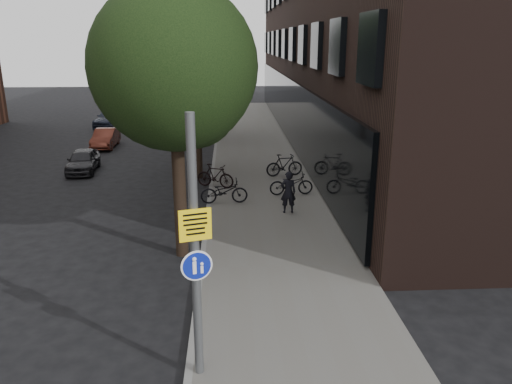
{
  "coord_description": "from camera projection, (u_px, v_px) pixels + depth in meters",
  "views": [
    {
      "loc": [
        -1.18,
        -8.91,
        5.96
      ],
      "look_at": [
        -0.49,
        4.06,
        2.0
      ],
      "focal_mm": 35.0,
      "sensor_mm": 36.0,
      "label": 1
    }
  ],
  "objects": [
    {
      "name": "parked_car_far",
      "position": [
        111.0,
        118.0,
        35.64
      ],
      "size": [
        2.02,
        4.41,
        1.25
      ],
      "primitive_type": "imported",
      "rotation": [
        0.0,
        0.0,
        -0.06
      ],
      "color": "black",
      "rests_on": "ground"
    },
    {
      "name": "street_tree_near",
      "position": [
        177.0,
        74.0,
        13.13
      ],
      "size": [
        4.4,
        4.4,
        7.5
      ],
      "color": "black",
      "rests_on": "ground"
    },
    {
      "name": "parked_car_near",
      "position": [
        83.0,
        161.0,
        23.47
      ],
      "size": [
        1.5,
        3.21,
        1.06
      ],
      "primitive_type": "imported",
      "rotation": [
        0.0,
        0.0,
        0.08
      ],
      "color": "black",
      "rests_on": "ground"
    },
    {
      "name": "street_tree_far",
      "position": [
        206.0,
        55.0,
        29.84
      ],
      "size": [
        5.0,
        5.0,
        7.8
      ],
      "color": "black",
      "rests_on": "ground"
    },
    {
      "name": "pedestrian",
      "position": [
        288.0,
        192.0,
        17.44
      ],
      "size": [
        0.56,
        0.38,
        1.5
      ],
      "primitive_type": "imported",
      "rotation": [
        0.0,
        0.0,
        3.18
      ],
      "color": "black",
      "rests_on": "sidewalk"
    },
    {
      "name": "parked_bike_facade_far",
      "position": [
        284.0,
        165.0,
        22.26
      ],
      "size": [
        1.73,
        0.77,
        1.0
      ],
      "primitive_type": "imported",
      "rotation": [
        0.0,
        0.0,
        1.76
      ],
      "color": "black",
      "rests_on": "sidewalk"
    },
    {
      "name": "curb_edge",
      "position": [
        210.0,
        196.0,
        19.74
      ],
      "size": [
        0.15,
        60.0,
        0.13
      ],
      "primitive_type": "cube",
      "color": "slate",
      "rests_on": "ground"
    },
    {
      "name": "signpost",
      "position": [
        195.0,
        251.0,
        8.48
      ],
      "size": [
        0.54,
        0.18,
        4.77
      ],
      "rotation": [
        0.0,
        0.0,
        0.28
      ],
      "color": "#595B5E",
      "rests_on": "sidewalk"
    },
    {
      "name": "ground",
      "position": [
        290.0,
        341.0,
        10.31
      ],
      "size": [
        120.0,
        120.0,
        0.0
      ],
      "primitive_type": "plane",
      "color": "black",
      "rests_on": "ground"
    },
    {
      "name": "parked_bike_curb_far",
      "position": [
        215.0,
        176.0,
        20.52
      ],
      "size": [
        1.69,
        1.09,
        0.99
      ],
      "primitive_type": "imported",
      "rotation": [
        0.0,
        0.0,
        1.15
      ],
      "color": "black",
      "rests_on": "sidewalk"
    },
    {
      "name": "parked_car_mid",
      "position": [
        105.0,
        138.0,
        28.81
      ],
      "size": [
        1.17,
        3.26,
        1.07
      ],
      "primitive_type": "imported",
      "rotation": [
        0.0,
        0.0,
        0.01
      ],
      "color": "#5B241A",
      "rests_on": "ground"
    },
    {
      "name": "parked_bike_curb_near",
      "position": [
        224.0,
        191.0,
        18.54
      ],
      "size": [
        1.78,
        0.7,
        0.92
      ],
      "primitive_type": "imported",
      "rotation": [
        0.0,
        0.0,
        1.62
      ],
      "color": "black",
      "rests_on": "sidewalk"
    },
    {
      "name": "street_tree_mid",
      "position": [
        197.0,
        61.0,
        21.24
      ],
      "size": [
        5.0,
        5.0,
        7.8
      ],
      "color": "black",
      "rests_on": "ground"
    },
    {
      "name": "sidewalk",
      "position": [
        266.0,
        195.0,
        19.86
      ],
      "size": [
        4.5,
        60.0,
        0.12
      ],
      "primitive_type": "cube",
      "color": "#5C5A55",
      "rests_on": "ground"
    },
    {
      "name": "parked_bike_facade_near",
      "position": [
        291.0,
        184.0,
        19.55
      ],
      "size": [
        1.75,
        0.71,
        0.9
      ],
      "primitive_type": "imported",
      "rotation": [
        0.0,
        0.0,
        1.64
      ],
      "color": "black",
      "rests_on": "sidewalk"
    }
  ]
}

